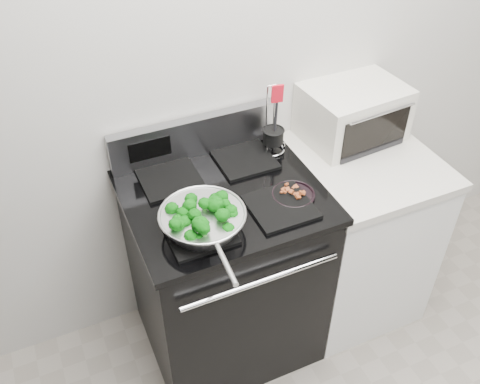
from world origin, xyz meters
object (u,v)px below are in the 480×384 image
bacon_plate (293,193)px  toaster_oven (353,112)px  gas_range (225,270)px  skillet (203,219)px  utensil_holder (273,139)px

bacon_plate → toaster_oven: (0.47, 0.31, 0.08)m
gas_range → skillet: 0.56m
utensil_holder → skillet: bearing=-131.6°
bacon_plate → toaster_oven: bearing=33.6°
utensil_holder → toaster_oven: bearing=11.5°
gas_range → toaster_oven: bearing=14.2°
toaster_oven → utensil_holder: bearing=175.5°
toaster_oven → bacon_plate: bearing=-150.8°
skillet → utensil_holder: bearing=40.2°
gas_range → skillet: gas_range is taller
utensil_holder → toaster_oven: utensil_holder is taller
gas_range → bacon_plate: bearing=-27.8°
gas_range → bacon_plate: (0.25, -0.13, 0.48)m
utensil_holder → toaster_oven: 0.41m
gas_range → skillet: (-0.15, -0.17, 0.51)m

